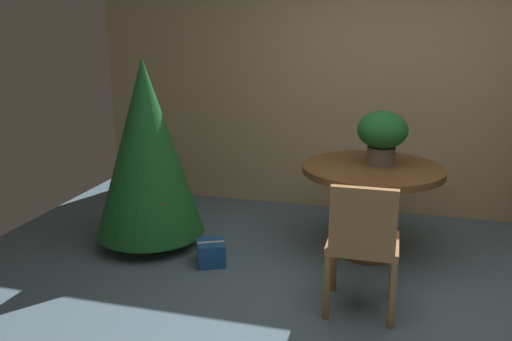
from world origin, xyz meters
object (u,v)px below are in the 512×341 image
at_px(flower_vase, 382,133).
at_px(gift_box_blue, 211,253).
at_px(round_dining_table, 371,191).
at_px(holiday_tree, 147,148).
at_px(wooden_chair_near, 363,240).

xyz_separation_m(flower_vase, gift_box_blue, (-1.25, -0.61, -0.92)).
height_order(round_dining_table, holiday_tree, holiday_tree).
bearing_deg(round_dining_table, flower_vase, 56.10).
height_order(round_dining_table, flower_vase, flower_vase).
relative_size(flower_vase, wooden_chair_near, 0.48).
bearing_deg(gift_box_blue, wooden_chair_near, -20.78).
bearing_deg(gift_box_blue, holiday_tree, 158.57).
xyz_separation_m(wooden_chair_near, gift_box_blue, (-1.20, 0.46, -0.43)).
distance_m(holiday_tree, gift_box_blue, 1.03).
relative_size(round_dining_table, flower_vase, 2.60).
bearing_deg(holiday_tree, flower_vase, 10.68).
bearing_deg(wooden_chair_near, flower_vase, 87.24).
bearing_deg(round_dining_table, gift_box_blue, -156.14).
bearing_deg(round_dining_table, wooden_chair_near, -90.00).
xyz_separation_m(wooden_chair_near, holiday_tree, (-1.84, 0.71, 0.33)).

